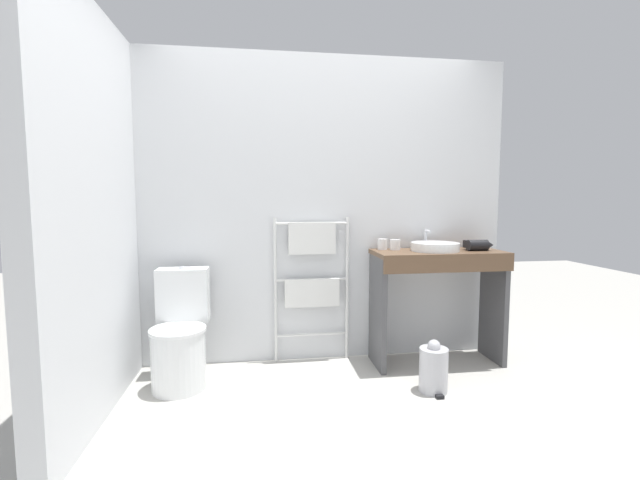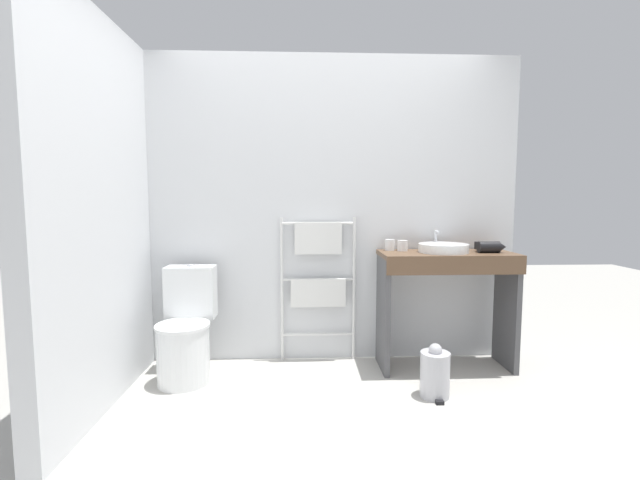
# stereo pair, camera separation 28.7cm
# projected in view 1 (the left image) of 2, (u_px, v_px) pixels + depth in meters

# --- Properties ---
(ground_plane) EXTENTS (12.00, 12.00, 0.00)m
(ground_plane) POSITION_uv_depth(u_px,v_px,m) (352.00, 438.00, 2.33)
(ground_plane) COLOR #B2AFA8
(wall_back) EXTENTS (3.04, 0.12, 2.42)m
(wall_back) POSITION_uv_depth(u_px,v_px,m) (320.00, 210.00, 3.46)
(wall_back) COLOR silver
(wall_back) RESTS_ON ground_plane
(wall_side) EXTENTS (0.12, 1.80, 2.42)m
(wall_side) POSITION_uv_depth(u_px,v_px,m) (98.00, 213.00, 2.60)
(wall_side) COLOR silver
(wall_side) RESTS_ON ground_plane
(toilet) EXTENTS (0.38, 0.53, 0.81)m
(toilet) POSITION_uv_depth(u_px,v_px,m) (180.00, 337.00, 2.98)
(toilet) COLOR white
(toilet) RESTS_ON ground_plane
(towel_radiator) EXTENTS (0.60, 0.06, 1.15)m
(towel_radiator) POSITION_uv_depth(u_px,v_px,m) (312.00, 271.00, 3.38)
(towel_radiator) COLOR silver
(towel_radiator) RESTS_ON ground_plane
(vanity_counter) EXTENTS (1.00, 0.44, 0.90)m
(vanity_counter) POSITION_uv_depth(u_px,v_px,m) (438.00, 287.00, 3.34)
(vanity_counter) COLOR brown
(vanity_counter) RESTS_ON ground_plane
(sink_basin) EXTENTS (0.37, 0.37, 0.06)m
(sink_basin) POSITION_uv_depth(u_px,v_px,m) (435.00, 246.00, 3.32)
(sink_basin) COLOR white
(sink_basin) RESTS_ON vanity_counter
(faucet) EXTENTS (0.02, 0.10, 0.15)m
(faucet) POSITION_uv_depth(u_px,v_px,m) (426.00, 236.00, 3.49)
(faucet) COLOR silver
(faucet) RESTS_ON vanity_counter
(cup_near_wall) EXTENTS (0.08, 0.08, 0.09)m
(cup_near_wall) POSITION_uv_depth(u_px,v_px,m) (382.00, 244.00, 3.40)
(cup_near_wall) COLOR white
(cup_near_wall) RESTS_ON vanity_counter
(cup_near_edge) EXTENTS (0.08, 0.08, 0.08)m
(cup_near_edge) POSITION_uv_depth(u_px,v_px,m) (395.00, 245.00, 3.38)
(cup_near_edge) COLOR white
(cup_near_edge) RESTS_ON vanity_counter
(hair_dryer) EXTENTS (0.21, 0.17, 0.09)m
(hair_dryer) POSITION_uv_depth(u_px,v_px,m) (478.00, 245.00, 3.34)
(hair_dryer) COLOR black
(hair_dryer) RESTS_ON vanity_counter
(trash_bin) EXTENTS (0.19, 0.22, 0.36)m
(trash_bin) POSITION_uv_depth(u_px,v_px,m) (433.00, 369.00, 2.88)
(trash_bin) COLOR #B7B7BC
(trash_bin) RESTS_ON ground_plane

